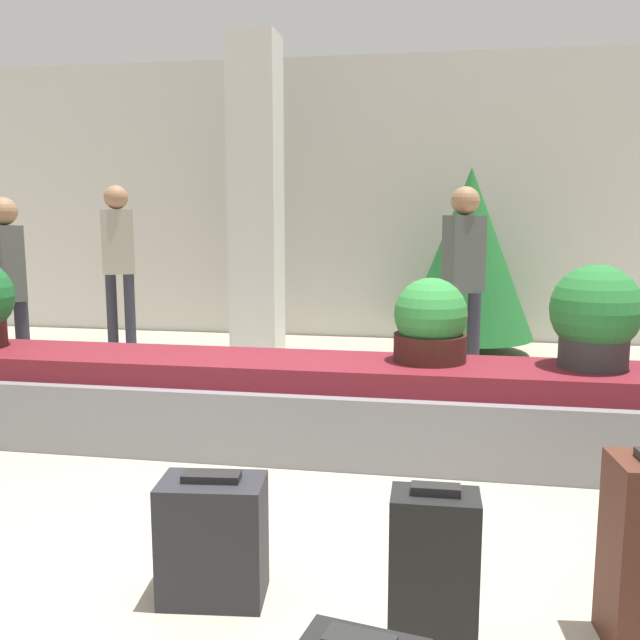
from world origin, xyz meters
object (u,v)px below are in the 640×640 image
object	(u,v)px
pillar	(256,199)
traveler_1	(463,269)
potted_plant_2	(430,323)
traveler_2	(8,279)
suitcase_8	(433,581)
potted_plant_0	(595,317)
traveler_0	(118,253)
decorated_tree	(469,253)
suitcase_4	(213,539)

from	to	relation	value
pillar	traveler_1	distance (m)	2.39
pillar	potted_plant_2	bearing A→B (deg)	-56.33
traveler_2	suitcase_8	bearing A→B (deg)	174.88
suitcase_8	traveler_2	bearing A→B (deg)	137.79
potted_plant_2	traveler_1	size ratio (longest dim) A/B	0.31
potted_plant_0	traveler_0	world-z (taller)	traveler_0
pillar	traveler_0	xyz separation A→B (m)	(-1.41, -0.22, -0.56)
traveler_2	decorated_tree	size ratio (longest dim) A/B	0.83
traveler_2	suitcase_4	bearing A→B (deg)	169.78
pillar	suitcase_8	distance (m)	5.42
suitcase_4	decorated_tree	xyz separation A→B (m)	(1.09, 5.01, 0.80)
traveler_1	traveler_2	size ratio (longest dim) A/B	1.06
suitcase_8	potted_plant_2	bearing A→B (deg)	90.69
suitcase_8	traveler_0	distance (m)	5.79
suitcase_4	decorated_tree	distance (m)	5.19
pillar	traveler_0	distance (m)	1.53
potted_plant_0	decorated_tree	bearing A→B (deg)	101.41
suitcase_8	potted_plant_0	size ratio (longest dim) A/B	1.04
suitcase_8	traveler_1	world-z (taller)	traveler_1
traveler_0	traveler_1	size ratio (longest dim) A/B	1.03
potted_plant_2	traveler_0	xyz separation A→B (m)	(-3.24, 2.53, 0.24)
traveler_0	potted_plant_0	bearing A→B (deg)	-55.35
pillar	potted_plant_2	xyz separation A→B (m)	(1.83, -2.74, -0.79)
potted_plant_0	pillar	bearing A→B (deg)	135.28
potted_plant_2	traveler_1	bearing A→B (deg)	82.29
suitcase_8	potted_plant_0	world-z (taller)	potted_plant_0
traveler_1	potted_plant_2	bearing A→B (deg)	46.95
suitcase_8	traveler_1	size ratio (longest dim) A/B	0.38
pillar	potted_plant_0	xyz separation A→B (m)	(2.78, -2.75, -0.73)
traveler_1	pillar	bearing A→B (deg)	-62.50
potted_plant_2	traveler_0	distance (m)	4.12
suitcase_4	decorated_tree	world-z (taller)	decorated_tree
potted_plant_2	traveler_2	bearing A→B (deg)	165.97
decorated_tree	pillar	bearing A→B (deg)	-169.70
decorated_tree	potted_plant_2	bearing A→B (deg)	-95.82
traveler_1	suitcase_8	bearing A→B (deg)	52.31
traveler_2	decorated_tree	bearing A→B (deg)	-112.50
suitcase_4	suitcase_8	world-z (taller)	suitcase_8
suitcase_4	potted_plant_2	distance (m)	2.11
potted_plant_0	potted_plant_2	world-z (taller)	potted_plant_0
traveler_1	traveler_0	bearing A→B (deg)	-48.92
pillar	traveler_0	bearing A→B (deg)	-171.27
potted_plant_0	suitcase_4	bearing A→B (deg)	-132.74
suitcase_8	traveler_1	xyz separation A→B (m)	(0.16, 3.86, 0.70)
potted_plant_2	traveler_1	xyz separation A→B (m)	(0.23, 1.69, 0.20)
suitcase_4	traveler_0	world-z (taller)	traveler_0
decorated_tree	traveler_2	bearing A→B (deg)	-148.41
potted_plant_2	traveler_2	world-z (taller)	traveler_2
suitcase_8	potted_plant_0	distance (m)	2.40
suitcase_4	pillar	bearing A→B (deg)	96.61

